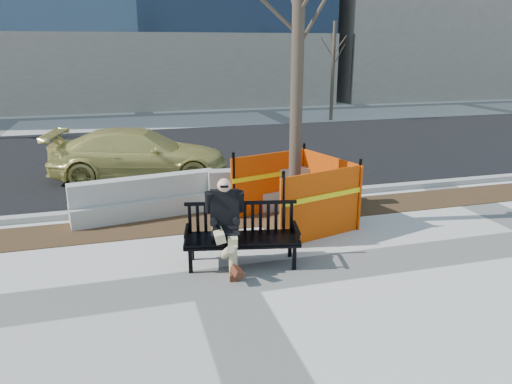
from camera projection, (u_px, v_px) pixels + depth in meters
ground at (221, 281)px, 7.17m from camera, size 120.00×120.00×0.00m
mulch_strip at (194, 222)px, 9.56m from camera, size 40.00×1.20×0.02m
asphalt_street at (164, 156)px, 15.27m from camera, size 60.00×10.40×0.01m
curb at (187, 205)px, 10.42m from camera, size 60.00×0.25×0.12m
bench at (242, 264)px, 7.73m from camera, size 1.93×1.01×0.98m
seated_man at (226, 263)px, 7.75m from camera, size 0.78×1.09×1.39m
tree_fence at (294, 224)px, 9.47m from camera, size 3.37×3.37×6.84m
sedan at (142, 179)px, 12.66m from camera, size 4.78×2.72×1.31m
jersey_barrier_left at (146, 216)px, 9.91m from camera, size 2.99×1.05×0.84m
jersey_barrier_right at (281, 207)px, 10.44m from camera, size 3.15×0.90×0.89m
far_tree_right at (331, 120)px, 22.75m from camera, size 1.84×1.84×4.75m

